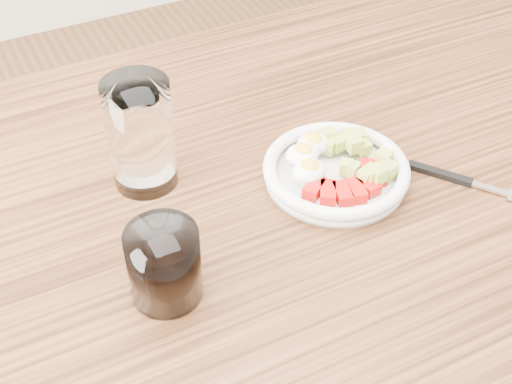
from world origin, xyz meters
TOP-DOWN VIEW (x-y plane):
  - dining_table at (0.00, 0.00)m, footprint 1.50×0.90m
  - bowl at (0.11, 0.02)m, footprint 0.19×0.19m
  - fork at (0.25, -0.06)m, footprint 0.12×0.15m
  - water_glass at (-0.11, 0.13)m, footprint 0.08×0.08m
  - coffee_glass at (-0.16, -0.07)m, footprint 0.08×0.08m

SIDE VIEW (x-z plane):
  - dining_table at x=0.00m, z-range 0.28..1.05m
  - fork at x=0.25m, z-range 0.77..0.78m
  - bowl at x=0.11m, z-range 0.77..0.81m
  - coffee_glass at x=-0.16m, z-range 0.77..0.86m
  - water_glass at x=-0.11m, z-range 0.77..0.92m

